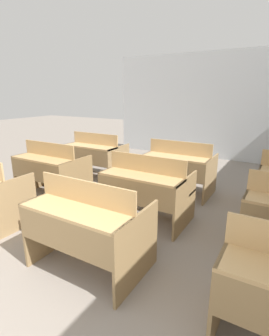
# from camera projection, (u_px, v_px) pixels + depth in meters

# --- Properties ---
(wall_back) EXTENTS (5.90, 0.06, 2.76)m
(wall_back) POSITION_uv_depth(u_px,v_px,m) (219.00, 107.00, 6.84)
(wall_back) COLOR silver
(wall_back) RESTS_ON ground_plane
(bench_front_center) EXTENTS (1.12, 0.77, 0.94)m
(bench_front_center) POSITION_uv_depth(u_px,v_px,m) (88.00, 225.00, 2.59)
(bench_front_center) COLOR #93744A
(bench_front_center) RESTS_ON ground_plane
(bench_second_left) EXTENTS (1.12, 0.77, 0.94)m
(bench_second_left) POSITION_uv_depth(u_px,v_px,m) (51.00, 169.00, 4.48)
(bench_second_left) COLOR olive
(bench_second_left) RESTS_ON ground_plane
(bench_second_center) EXTENTS (1.12, 0.77, 0.94)m
(bench_second_center) POSITION_uv_depth(u_px,v_px,m) (146.00, 188.00, 3.58)
(bench_second_center) COLOR olive
(bench_second_center) RESTS_ON ground_plane
(bench_third_left) EXTENTS (1.12, 0.77, 0.94)m
(bench_third_left) POSITION_uv_depth(u_px,v_px,m) (96.00, 155.00, 5.49)
(bench_third_left) COLOR #9A7C51
(bench_third_left) RESTS_ON ground_plane
(bench_third_center) EXTENTS (1.12, 0.77, 0.94)m
(bench_third_center) POSITION_uv_depth(u_px,v_px,m) (179.00, 167.00, 4.59)
(bench_third_center) COLOR #997A50
(bench_third_center) RESTS_ON ground_plane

